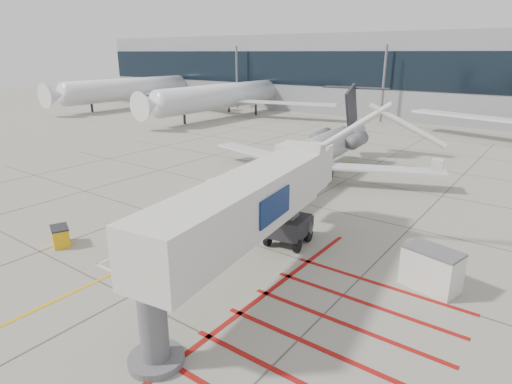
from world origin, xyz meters
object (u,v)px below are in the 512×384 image
Objects in this scene: regional_jet at (293,145)px; jet_bridge at (240,218)px; spill_bin at (60,236)px; pushback_tug at (142,243)px.

jet_bridge is (6.08, -14.59, -0.21)m from regional_jet.
spill_bin is (-5.38, -17.16, -3.20)m from regional_jet.
spill_bin is at bearing -112.72° from regional_jet.
jet_bridge is 12.11m from spill_bin.
pushback_tug is at bearing 178.15° from jet_bridge.
pushback_tug is (-6.44, -0.68, -2.77)m from jet_bridge.
pushback_tug is (-0.36, -15.27, -2.98)m from regional_jet.
jet_bridge is 7.05m from pushback_tug.
regional_jet is 15.81m from jet_bridge.
jet_bridge is 13.40× the size of spill_bin.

